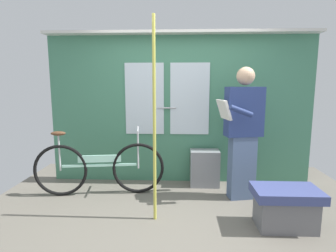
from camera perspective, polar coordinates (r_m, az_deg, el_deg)
ground_plane at (r=3.39m, az=2.34°, el=-18.97°), size 5.07×4.18×0.04m
train_door_wall at (r=4.29m, az=2.40°, el=4.20°), size 4.07×0.28×2.33m
bicycle_near_door at (r=4.01m, az=-14.14°, el=-8.45°), size 1.80×0.44×0.94m
passenger_reading_newspaper at (r=3.77m, az=15.32°, el=-0.95°), size 0.62×0.56×1.78m
trash_bin_by_wall at (r=4.28m, az=7.64°, el=-8.69°), size 0.44×0.28×0.55m
handrail_pole at (r=3.02m, az=-2.86°, el=0.82°), size 0.04×0.04×2.29m
bench_seat_corner at (r=3.34m, az=23.30°, el=-15.22°), size 0.70×0.44×0.45m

